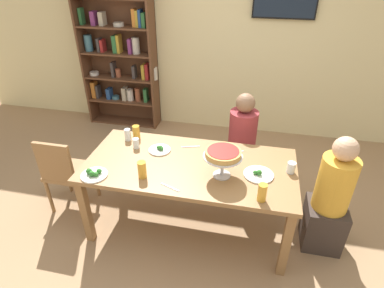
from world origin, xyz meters
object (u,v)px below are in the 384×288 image
Objects in this scene: beer_glass_amber_tall at (136,132)px; water_glass_clear_spare at (291,168)px; diner_far_right at (241,149)px; salad_plate_near_diner at (160,149)px; cutlery_fork_far at (191,147)px; diner_head_east at (329,203)px; water_glass_clear_near at (128,135)px; dining_table at (190,171)px; salad_plate_spare at (258,174)px; salad_plate_far_diner at (94,174)px; beer_glass_amber_short at (142,170)px; bookshelf at (119,52)px; chair_head_west at (65,171)px; cutlery_knife_near at (234,152)px; water_glass_clear_far at (136,143)px; cutlery_fork_near at (170,187)px; beer_glass_amber_spare at (262,192)px; deep_dish_pizza_stand at (223,155)px.

beer_glass_amber_tall reaches higher than water_glass_clear_spare.
diner_far_right is 5.45× the size of salad_plate_near_diner.
salad_plate_near_diner is 0.30m from cutlery_fork_far.
diner_head_east reaches higher than water_glass_clear_near.
dining_table is 0.62m from salad_plate_spare.
dining_table is 8.26× the size of salad_plate_far_diner.
beer_glass_amber_short is 0.84× the size of cutlery_fork_far.
diner_far_right is (1.92, -1.27, -0.63)m from bookshelf.
chair_head_west is 8.84× the size of water_glass_clear_spare.
diner_far_right is 1.32× the size of chair_head_west.
cutlery_knife_near is (1.01, -0.06, -0.07)m from beer_glass_amber_tall.
bookshelf is at bearing -123.39° from diner_far_right.
salad_plate_spare is 1.43× the size of cutlery_knife_near.
cutlery_knife_near is (-0.87, 0.26, 0.25)m from diner_head_east.
water_glass_clear_spare is at bearing -39.29° from bookshelf.
water_glass_clear_far reaches higher than cutlery_knife_near.
salad_plate_spare is 1.69× the size of beer_glass_amber_short.
salad_plate_near_diner is 1.76× the size of water_glass_clear_near.
cutlery_knife_near is (-0.50, 0.22, -0.05)m from water_glass_clear_spare.
bookshelf reaches higher than cutlery_knife_near.
beer_glass_amber_short is 0.29m from cutlery_fork_near.
water_glass_clear_near is at bearing 158.09° from dining_table.
salad_plate_far_diner is at bearing -100.41° from beer_glass_amber_tall.
chair_head_west is 0.82m from beer_glass_amber_tall.
water_glass_clear_far is (0.94, -1.85, -0.33)m from bookshelf.
diner_far_right is 11.42× the size of water_glass_clear_far.
beer_glass_amber_tall reaches higher than salad_plate_near_diner.
beer_glass_amber_spare is (-0.61, -0.38, 0.32)m from diner_head_east.
water_glass_clear_near is 0.18m from water_glass_clear_far.
chair_head_west is 0.67m from salad_plate_far_diner.
deep_dish_pizza_stand is 1.10m from salad_plate_far_diner.
cutlery_fork_far is (0.03, 0.64, 0.00)m from cutlery_fork_near.
cutlery_knife_near is at bearing -5.61° from diner_far_right.
deep_dish_pizza_stand is at bearing -22.72° from salad_plate_near_diner.
beer_glass_amber_short reaches higher than beer_glass_amber_spare.
salad_plate_near_diner is at bearing -4.61° from diner_head_east.
water_glass_clear_near is at bearing 137.48° from water_glass_clear_far.
chair_head_west reaches higher than water_glass_clear_far.
water_glass_clear_spare is 0.55m from cutlery_knife_near.
cutlery_fork_near is (1.42, -2.37, -0.38)m from bookshelf.
chair_head_west is 2.18m from water_glass_clear_spare.
salad_plate_far_diner is at bearing -167.52° from salad_plate_spare.
beer_glass_amber_spare is at bearing 120.24° from cutlery_fork_far.
beer_glass_amber_short is (-0.35, -0.27, 0.16)m from dining_table.
water_glass_clear_near is at bearing -67.55° from diner_far_right.
chair_head_west is 6.42× the size of beer_glass_amber_tall.
cutlery_fork_far is at bearing -50.01° from bookshelf.
beer_glass_amber_tall is (-0.63, 0.34, 0.15)m from dining_table.
dining_table is at bearing -29.40° from diner_far_right.
beer_glass_amber_tall reaches higher than cutlery_fork_near.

